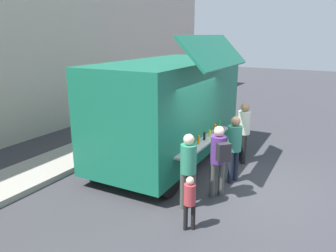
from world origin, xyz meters
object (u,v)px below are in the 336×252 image
at_px(food_truck_main, 170,108).
at_px(customer_rear_waiting, 188,165).
at_px(customer_front_ordering, 234,144).
at_px(customer_extra_browsing, 244,127).
at_px(child_near_queue, 190,199).
at_px(trash_bin, 166,110).
at_px(customer_mid_with_backpack, 219,155).

distance_m(food_truck_main, customer_rear_waiting, 2.93).
xyz_separation_m(customer_front_ordering, customer_extra_browsing, (1.41, 0.19, 0.04)).
xyz_separation_m(customer_rear_waiting, child_near_queue, (-0.73, -0.39, -0.34)).
bearing_deg(child_near_queue, customer_extra_browsing, -32.80).
height_order(customer_rear_waiting, child_near_queue, customer_rear_waiting).
bearing_deg(trash_bin, child_near_queue, -147.21).
height_order(trash_bin, child_near_queue, child_near_queue).
relative_size(customer_extra_browsing, child_near_queue, 1.61).
distance_m(customer_mid_with_backpack, customer_rear_waiting, 0.88).
bearing_deg(trash_bin, customer_rear_waiting, -146.68).
height_order(trash_bin, customer_front_ordering, customer_front_ordering).
bearing_deg(child_near_queue, customer_mid_with_backpack, -34.50).
distance_m(customer_rear_waiting, customer_extra_browsing, 3.17).
relative_size(customer_rear_waiting, customer_extra_browsing, 0.94).
bearing_deg(food_truck_main, child_near_queue, -146.74).
bearing_deg(customer_front_ordering, food_truck_main, -0.09).
height_order(customer_front_ordering, customer_extra_browsing, customer_extra_browsing).
bearing_deg(trash_bin, customer_front_ordering, -134.52).
xyz_separation_m(customer_extra_browsing, child_near_queue, (-3.90, -0.15, -0.41)).
bearing_deg(customer_mid_with_backpack, trash_bin, -6.70).
bearing_deg(customer_mid_with_backpack, customer_rear_waiting, 108.37).
bearing_deg(food_truck_main, customer_mid_with_backpack, -127.29).
height_order(food_truck_main, customer_rear_waiting, food_truck_main).
xyz_separation_m(trash_bin, child_near_queue, (-6.87, -4.43, 0.16)).
bearing_deg(child_near_queue, trash_bin, -2.24).
height_order(customer_rear_waiting, customer_extra_browsing, customer_extra_browsing).
height_order(customer_mid_with_backpack, customer_extra_browsing, customer_extra_browsing).
distance_m(food_truck_main, customer_mid_with_backpack, 2.64).
relative_size(customer_front_ordering, customer_rear_waiting, 1.02).
xyz_separation_m(customer_mid_with_backpack, child_near_queue, (-1.53, -0.01, -0.37)).
relative_size(trash_bin, customer_rear_waiting, 0.60).
bearing_deg(food_truck_main, trash_bin, 29.73).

